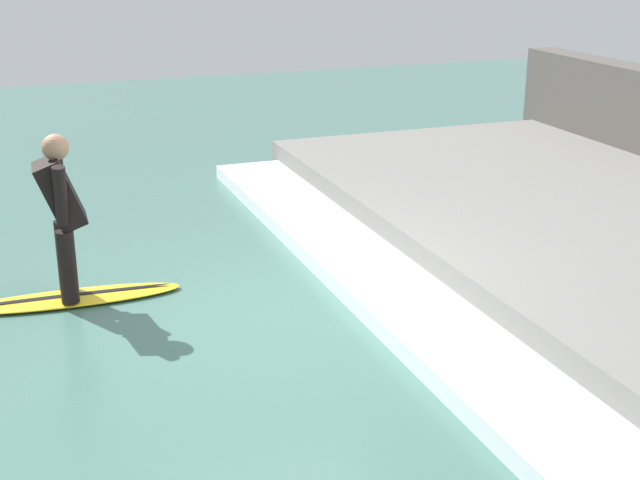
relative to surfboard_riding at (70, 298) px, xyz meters
The scene contains 5 objects.
ground_plane 1.94m from the surfboard_riding, 33.24° to the right, with size 28.00×28.00×0.00m, color #426B60.
concrete_ledge 5.58m from the surfboard_riding, 11.01° to the right, with size 4.40×10.30×0.40m, color slate.
wave_foam_crest 3.02m from the surfboard_riding, 20.66° to the right, with size 0.90×9.79×0.17m, color silver.
surfboard_riding is the anchor object (origin of this frame).
surfer_riding 0.88m from the surfboard_riding, 135.00° to the left, with size 0.46×0.67×1.53m.
Camera 1 is at (-2.12, -6.96, 3.29)m, focal length 50.00 mm.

